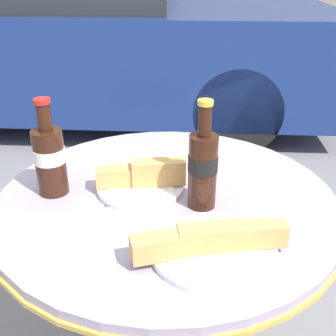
{
  "coord_description": "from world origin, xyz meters",
  "views": [
    {
      "loc": [
        0.05,
        -0.82,
        1.26
      ],
      "look_at": [
        0.0,
        0.04,
        0.82
      ],
      "focal_mm": 45.0,
      "sensor_mm": 36.0,
      "label": 1
    }
  ],
  "objects_px": {
    "parked_car": "(78,38)",
    "bistro_table": "(167,247)",
    "cola_bottle_left": "(203,167)",
    "lunch_plate_near": "(212,244)",
    "lunch_plate_far": "(141,181)",
    "cola_bottle_right": "(50,157)"
  },
  "relations": [
    {
      "from": "parked_car",
      "to": "bistro_table",
      "type": "bearing_deg",
      "value": -71.4
    },
    {
      "from": "cola_bottle_left",
      "to": "parked_car",
      "type": "bearing_deg",
      "value": 109.79
    },
    {
      "from": "cola_bottle_left",
      "to": "lunch_plate_near",
      "type": "relative_size",
      "value": 0.84
    },
    {
      "from": "bistro_table",
      "to": "lunch_plate_near",
      "type": "xyz_separation_m",
      "value": [
        0.09,
        -0.2,
        0.17
      ]
    },
    {
      "from": "cola_bottle_left",
      "to": "parked_car",
      "type": "xyz_separation_m",
      "value": [
        -1.01,
        2.8,
        -0.23
      ]
    },
    {
      "from": "lunch_plate_far",
      "to": "parked_car",
      "type": "bearing_deg",
      "value": 107.6
    },
    {
      "from": "lunch_plate_far",
      "to": "cola_bottle_right",
      "type": "bearing_deg",
      "value": -173.86
    },
    {
      "from": "cola_bottle_right",
      "to": "cola_bottle_left",
      "type": "bearing_deg",
      "value": -6.35
    },
    {
      "from": "parked_car",
      "to": "lunch_plate_near",
      "type": "bearing_deg",
      "value": -70.95
    },
    {
      "from": "cola_bottle_left",
      "to": "cola_bottle_right",
      "type": "distance_m",
      "value": 0.34
    },
    {
      "from": "cola_bottle_left",
      "to": "cola_bottle_right",
      "type": "xyz_separation_m",
      "value": [
        -0.34,
        0.04,
        -0.01
      ]
    },
    {
      "from": "bistro_table",
      "to": "parked_car",
      "type": "distance_m",
      "value": 2.92
    },
    {
      "from": "cola_bottle_right",
      "to": "lunch_plate_far",
      "type": "distance_m",
      "value": 0.21
    },
    {
      "from": "bistro_table",
      "to": "lunch_plate_near",
      "type": "height_order",
      "value": "lunch_plate_near"
    },
    {
      "from": "bistro_table",
      "to": "cola_bottle_left",
      "type": "height_order",
      "value": "cola_bottle_left"
    },
    {
      "from": "cola_bottle_left",
      "to": "bistro_table",
      "type": "bearing_deg",
      "value": 154.95
    },
    {
      "from": "lunch_plate_near",
      "to": "parked_car",
      "type": "height_order",
      "value": "parked_car"
    },
    {
      "from": "cola_bottle_right",
      "to": "parked_car",
      "type": "xyz_separation_m",
      "value": [
        -0.67,
        2.76,
        -0.23
      ]
    },
    {
      "from": "cola_bottle_left",
      "to": "lunch_plate_far",
      "type": "distance_m",
      "value": 0.17
    },
    {
      "from": "cola_bottle_right",
      "to": "parked_car",
      "type": "distance_m",
      "value": 2.85
    },
    {
      "from": "bistro_table",
      "to": "lunch_plate_far",
      "type": "bearing_deg",
      "value": 159.23
    },
    {
      "from": "lunch_plate_near",
      "to": "parked_car",
      "type": "xyz_separation_m",
      "value": [
        -1.03,
        2.97,
        -0.16
      ]
    }
  ]
}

